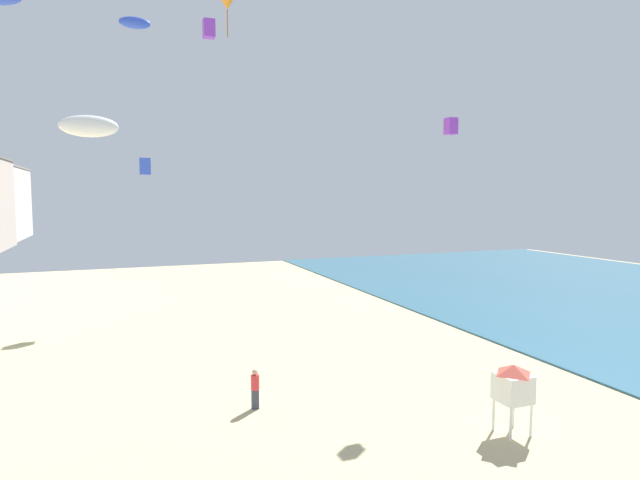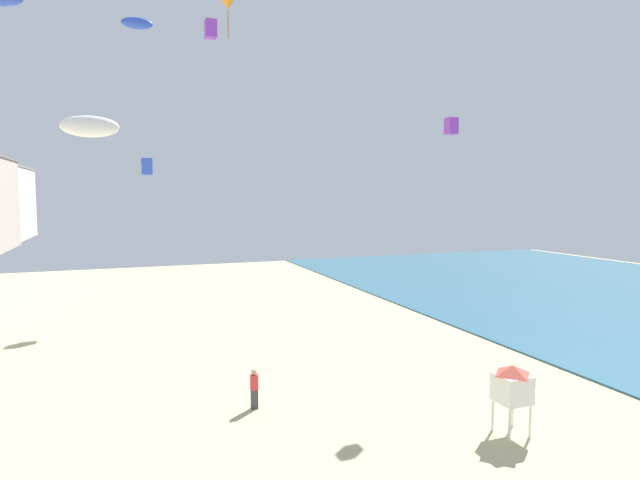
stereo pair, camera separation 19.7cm
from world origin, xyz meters
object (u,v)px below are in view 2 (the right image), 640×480
object	(u,v)px
kite_purple_box	(451,126)
kite_purple_box_2	(211,29)
kite_blue_box	(147,166)
kite_flyer	(254,386)
kite_blue_parafoil	(137,23)
kite_orange_delta	(228,2)
kite_white_parafoil	(90,126)
lifeguard_stand	(512,385)

from	to	relation	value
kite_purple_box	kite_purple_box_2	size ratio (longest dim) A/B	0.62
kite_blue_box	kite_flyer	bearing A→B (deg)	-81.24
kite_blue_parafoil	kite_purple_box_2	world-z (taller)	kite_blue_parafoil
kite_orange_delta	kite_purple_box_2	bearing A→B (deg)	84.86
kite_flyer	kite_white_parafoil	xyz separation A→B (m)	(-6.15, 8.46, 11.09)
kite_flyer	kite_blue_parafoil	world-z (taller)	kite_blue_parafoil
kite_flyer	kite_purple_box	world-z (taller)	kite_purple_box
lifeguard_stand	kite_purple_box_2	distance (m)	32.55
kite_purple_box	lifeguard_stand	bearing A→B (deg)	-107.61
kite_flyer	kite_white_parafoil	bearing A→B (deg)	-22.53
kite_blue_parafoil	kite_orange_delta	bearing A→B (deg)	-77.25
kite_flyer	kite_purple_box_2	distance (m)	28.40
kite_blue_parafoil	kite_white_parafoil	xyz separation A→B (m)	(-2.91, -16.48, -10.19)
kite_flyer	lifeguard_stand	bearing A→B (deg)	177.35
kite_flyer	kite_blue_box	distance (m)	22.11
kite_orange_delta	kite_flyer	bearing A→B (deg)	-94.84
kite_blue_box	kite_white_parafoil	size ratio (longest dim) A/B	0.43
kite_flyer	kite_blue_box	world-z (taller)	kite_blue_box
lifeguard_stand	kite_blue_box	bearing A→B (deg)	121.35
kite_purple_box_2	kite_white_parafoil	xyz separation A→B (m)	(-7.91, -11.65, -8.90)
kite_purple_box	kite_orange_delta	world-z (taller)	kite_orange_delta
kite_purple_box_2	kite_blue_parafoil	bearing A→B (deg)	136.00
kite_orange_delta	kite_white_parafoil	xyz separation A→B (m)	(-6.80, 0.72, -6.57)
kite_flyer	kite_orange_delta	size ratio (longest dim) A/B	0.74
kite_flyer	kite_purple_box_2	world-z (taller)	kite_purple_box_2
kite_orange_delta	kite_white_parafoil	world-z (taller)	kite_orange_delta
kite_purple_box	kite_blue_box	size ratio (longest dim) A/B	0.68
lifeguard_stand	kite_purple_box_2	size ratio (longest dim) A/B	1.96
kite_flyer	kite_purple_box	bearing A→B (deg)	-137.59
lifeguard_stand	kite_white_parafoil	world-z (taller)	kite_white_parafoil
kite_blue_parafoil	kite_orange_delta	size ratio (longest dim) A/B	1.09
kite_orange_delta	kite_blue_box	bearing A→B (deg)	107.20
kite_purple_box_2	kite_white_parafoil	size ratio (longest dim) A/B	0.47
kite_blue_parafoil	kite_purple_box_2	xyz separation A→B (m)	(5.00, -4.83, -1.29)
kite_blue_parafoil	kite_orange_delta	world-z (taller)	kite_blue_parafoil
kite_flyer	kite_purple_box	size ratio (longest dim) A/B	2.04
lifeguard_stand	kite_orange_delta	world-z (taller)	kite_orange_delta
kite_purple_box_2	kite_orange_delta	bearing A→B (deg)	-95.14
kite_blue_box	kite_white_parafoil	xyz separation A→B (m)	(-3.13, -11.15, 1.32)
kite_blue_parafoil	kite_blue_box	bearing A→B (deg)	-87.68
kite_flyer	kite_orange_delta	bearing A→B (deg)	-63.37
kite_purple_box	kite_blue_parafoil	bearing A→B (deg)	120.98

